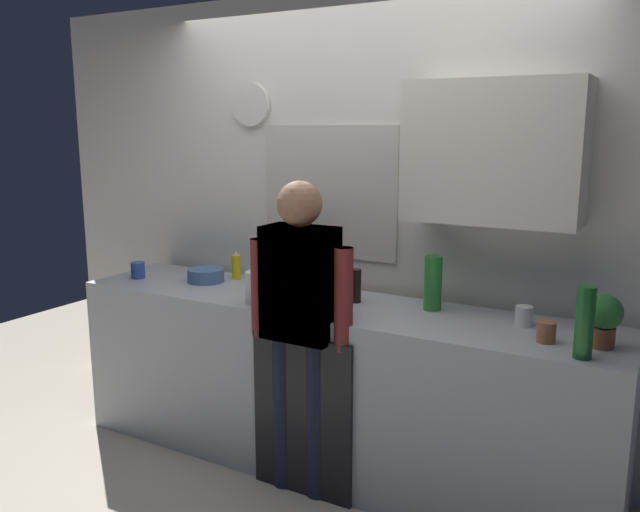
{
  "coord_description": "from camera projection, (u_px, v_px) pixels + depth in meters",
  "views": [
    {
      "loc": [
        1.6,
        -2.62,
        1.85
      ],
      "look_at": [
        -0.03,
        0.25,
        1.19
      ],
      "focal_mm": 36.44,
      "sensor_mm": 36.0,
      "label": 1
    }
  ],
  "objects": [
    {
      "name": "cup_terracotta_mug",
      "position": [
        546.0,
        332.0,
        2.81
      ],
      "size": [
        0.08,
        0.08,
        0.09
      ],
      "primitive_type": "cylinder",
      "color": "#B26647",
      "rests_on": "kitchen_counter"
    },
    {
      "name": "storage_canister",
      "position": [
        259.0,
        287.0,
        3.43
      ],
      "size": [
        0.14,
        0.14,
        0.17
      ],
      "primitive_type": "cylinder",
      "color": "silver",
      "rests_on": "kitchen_counter"
    },
    {
      "name": "bottle_amber_beer",
      "position": [
        320.0,
        276.0,
        3.56
      ],
      "size": [
        0.06,
        0.06,
        0.23
      ],
      "primitive_type": "cylinder",
      "color": "brown",
      "rests_on": "kitchen_counter"
    },
    {
      "name": "back_wall_assembly",
      "position": [
        379.0,
        215.0,
        3.66
      ],
      "size": [
        4.61,
        0.42,
        2.6
      ],
      "color": "silver",
      "rests_on": "ground_plane"
    },
    {
      "name": "potted_plant",
      "position": [
        604.0,
        318.0,
        2.73
      ],
      "size": [
        0.15,
        0.15,
        0.23
      ],
      "color": "#9E5638",
      "rests_on": "kitchen_counter"
    },
    {
      "name": "mixing_bowl",
      "position": [
        206.0,
        275.0,
        3.91
      ],
      "size": [
        0.22,
        0.22,
        0.08
      ],
      "primitive_type": "cylinder",
      "color": "#4C72A5",
      "rests_on": "kitchen_counter"
    },
    {
      "name": "dish_soap",
      "position": [
        236.0,
        267.0,
        3.97
      ],
      "size": [
        0.06,
        0.06,
        0.18
      ],
      "color": "yellow",
      "rests_on": "kitchen_counter"
    },
    {
      "name": "coffee_maker",
      "position": [
        296.0,
        264.0,
        3.72
      ],
      "size": [
        0.2,
        0.2,
        0.33
      ],
      "color": "black",
      "rests_on": "kitchen_counter"
    },
    {
      "name": "ground_plane",
      "position": [
        301.0,
        489.0,
        3.38
      ],
      "size": [
        8.0,
        8.0,
        0.0
      ],
      "primitive_type": "plane",
      "color": "beige"
    },
    {
      "name": "person_guest",
      "position": [
        300.0,
        313.0,
        3.19
      ],
      "size": [
        0.57,
        0.22,
        1.6
      ],
      "rotation": [
        0.0,
        0.0,
        3.32
      ],
      "color": "#3F4766",
      "rests_on": "ground_plane"
    },
    {
      "name": "person_at_sink",
      "position": [
        300.0,
        313.0,
        3.19
      ],
      "size": [
        0.57,
        0.22,
        1.6
      ],
      "rotation": [
        0.0,
        0.0,
        -0.09
      ],
      "color": "black",
      "rests_on": "ground_plane"
    },
    {
      "name": "bottle_dark_sauce",
      "position": [
        356.0,
        286.0,
        3.45
      ],
      "size": [
        0.06,
        0.06,
        0.18
      ],
      "primitive_type": "cylinder",
      "color": "black",
      "rests_on": "kitchen_counter"
    },
    {
      "name": "cup_white_mug",
      "position": [
        524.0,
        316.0,
        3.05
      ],
      "size": [
        0.08,
        0.08,
        0.09
      ],
      "primitive_type": "cylinder",
      "color": "white",
      "rests_on": "kitchen_counter"
    },
    {
      "name": "bottle_clear_soda",
      "position": [
        433.0,
        283.0,
        3.29
      ],
      "size": [
        0.09,
        0.09,
        0.28
      ],
      "primitive_type": "cylinder",
      "color": "#2D8C33",
      "rests_on": "kitchen_counter"
    },
    {
      "name": "kitchen_counter",
      "position": [
        329.0,
        385.0,
        3.54
      ],
      "size": [
        3.01,
        0.64,
        0.93
      ],
      "primitive_type": "cube",
      "color": "#B2B7BC",
      "rests_on": "ground_plane"
    },
    {
      "name": "dishwasher_panel",
      "position": [
        302.0,
        417.0,
        3.26
      ],
      "size": [
        0.56,
        0.02,
        0.84
      ],
      "primitive_type": "cube",
      "color": "black",
      "rests_on": "ground_plane"
    },
    {
      "name": "cup_blue_mug",
      "position": [
        138.0,
        270.0,
        4.0
      ],
      "size": [
        0.08,
        0.08,
        0.1
      ],
      "primitive_type": "cylinder",
      "color": "#3351B2",
      "rests_on": "kitchen_counter"
    },
    {
      "name": "bottle_green_wine",
      "position": [
        585.0,
        323.0,
        2.6
      ],
      "size": [
        0.07,
        0.07,
        0.3
      ],
      "primitive_type": "cylinder",
      "color": "#195923",
      "rests_on": "kitchen_counter"
    }
  ]
}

